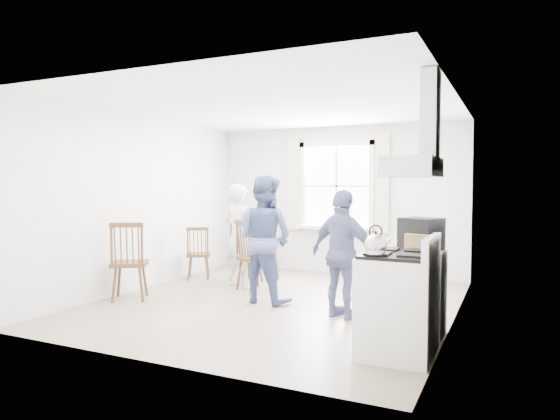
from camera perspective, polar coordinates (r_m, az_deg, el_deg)
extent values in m
cube|color=gray|center=(6.80, -0.44, -10.60)|extent=(4.62, 5.12, 0.02)
cube|color=silver|center=(8.95, 6.58, 1.14)|extent=(4.62, 0.04, 2.64)
cube|color=silver|center=(4.48, -14.58, -0.78)|extent=(4.62, 0.04, 2.64)
cube|color=silver|center=(7.87, -15.52, 0.79)|extent=(0.04, 5.12, 2.64)
cube|color=silver|center=(5.99, 19.53, 0.07)|extent=(0.04, 5.12, 2.64)
cube|color=white|center=(6.68, -0.45, 11.80)|extent=(4.62, 5.12, 0.02)
cube|color=white|center=(8.91, 6.51, 2.74)|extent=(1.20, 0.02, 1.40)
cube|color=silver|center=(8.91, 6.48, 7.53)|extent=(1.38, 0.09, 0.09)
cube|color=silver|center=(8.92, 6.42, -2.06)|extent=(1.38, 0.09, 0.09)
cube|color=silver|center=(9.11, 2.61, 2.76)|extent=(0.09, 0.09, 1.58)
cube|color=silver|center=(8.69, 10.48, 2.70)|extent=(0.09, 0.09, 1.58)
cube|color=silver|center=(8.84, 6.27, -2.00)|extent=(1.38, 0.24, 0.06)
cube|color=beige|center=(9.16, 1.56, 3.08)|extent=(0.24, 0.05, 1.70)
cube|color=beige|center=(8.64, 11.59, 3.02)|extent=(0.24, 0.05, 1.70)
cube|color=silver|center=(4.68, 14.89, 4.76)|extent=(0.45, 0.76, 0.18)
cube|color=silver|center=(4.69, 16.80, 10.49)|extent=(0.14, 0.30, 0.76)
cube|color=slate|center=(9.39, -1.97, -4.27)|extent=(0.40, 0.30, 0.80)
cube|color=white|center=(4.83, 13.32, -10.57)|extent=(0.65, 0.76, 0.92)
cube|color=black|center=(4.74, 13.39, -4.99)|extent=(0.61, 0.72, 0.03)
cube|color=white|center=(4.68, 16.95, -4.09)|extent=(0.06, 0.76, 0.20)
cylinder|color=silver|center=(4.86, 9.34, -7.56)|extent=(0.02, 0.61, 0.02)
sphere|color=silver|center=(4.51, 10.86, -3.91)|extent=(0.20, 0.20, 0.20)
cylinder|color=silver|center=(4.52, 10.86, -4.66)|extent=(0.18, 0.18, 0.04)
torus|color=black|center=(4.50, 10.88, -2.42)|extent=(0.12, 0.03, 0.12)
cube|color=silver|center=(5.49, 15.63, -9.06)|extent=(0.50, 0.55, 0.90)
cube|color=black|center=(5.43, 15.82, -3.45)|extent=(0.47, 0.45, 0.18)
cube|color=black|center=(5.41, 15.84, -1.70)|extent=(0.47, 0.45, 0.16)
cube|color=#9E7B4C|center=(5.27, 15.75, -3.62)|extent=(0.29, 0.21, 0.18)
cube|color=#432815|center=(8.47, -9.30, -5.07)|extent=(0.51, 0.50, 0.04)
cube|color=#432815|center=(8.28, -9.39, -3.57)|extent=(0.34, 0.23, 0.48)
cylinder|color=#432815|center=(8.50, -9.28, -6.48)|extent=(0.03, 0.03, 0.39)
cube|color=#432815|center=(8.16, -3.86, -4.90)|extent=(0.58, 0.57, 0.05)
cube|color=#432815|center=(8.03, -4.98, -3.02)|extent=(0.40, 0.25, 0.56)
cylinder|color=#432815|center=(8.20, -3.85, -6.59)|extent=(0.04, 0.04, 0.45)
cube|color=#432815|center=(7.18, -16.81, -5.89)|extent=(0.62, 0.62, 0.05)
cube|color=#432815|center=(6.95, -17.13, -3.73)|extent=(0.41, 0.29, 0.59)
cylinder|color=#432815|center=(7.22, -16.78, -7.91)|extent=(0.04, 0.04, 0.47)
imported|color=silver|center=(7.68, -4.71, -2.94)|extent=(0.73, 0.73, 1.59)
imported|color=#475385|center=(6.70, -1.78, -3.33)|extent=(0.94, 0.94, 1.70)
imported|color=navy|center=(5.95, 7.23, -5.00)|extent=(1.13, 1.13, 1.52)
imported|color=#2F6B33|center=(8.75, 7.40, -0.69)|extent=(0.21, 0.21, 0.36)
cube|color=#432815|center=(7.48, -2.95, -5.51)|extent=(0.60, 0.59, 0.05)
cube|color=#432815|center=(7.34, -4.23, -3.40)|extent=(0.40, 0.27, 0.58)
cylinder|color=#432815|center=(7.52, -2.94, -7.40)|extent=(0.04, 0.04, 0.46)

